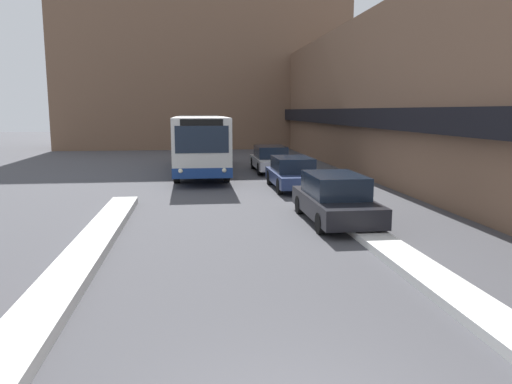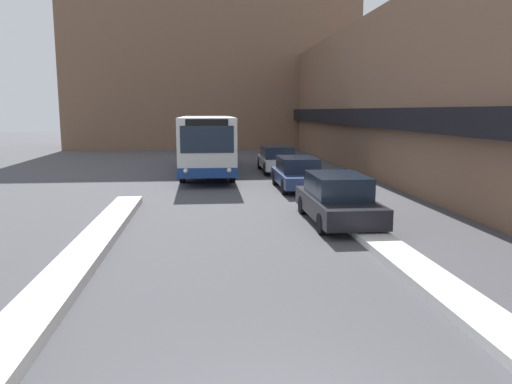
# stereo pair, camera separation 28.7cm
# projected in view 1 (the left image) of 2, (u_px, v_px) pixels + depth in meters

# --- Properties ---
(building_row_right) EXTENTS (5.50, 60.00, 8.25)m
(building_row_right) POSITION_uv_depth(u_px,v_px,m) (383.00, 98.00, 29.04)
(building_row_right) COLOR brown
(building_row_right) RESTS_ON ground_plane
(building_backdrop_far) EXTENTS (26.00, 8.00, 17.65)m
(building_backdrop_far) POSITION_uv_depth(u_px,v_px,m) (203.00, 51.00, 46.16)
(building_backdrop_far) COLOR brown
(building_backdrop_far) RESTS_ON ground_plane
(snow_bank_left) EXTENTS (0.90, 17.93, 0.24)m
(snow_bank_left) POSITION_uv_depth(u_px,v_px,m) (64.00, 281.00, 9.67)
(snow_bank_left) COLOR silver
(snow_bank_left) RESTS_ON ground_plane
(snow_bank_right) EXTENTS (0.90, 20.89, 0.18)m
(snow_bank_right) POSITION_uv_depth(u_px,v_px,m) (396.00, 253.00, 11.66)
(snow_bank_right) COLOR silver
(snow_bank_right) RESTS_ON ground_plane
(city_bus) EXTENTS (2.64, 11.99, 3.07)m
(city_bus) POSITION_uv_depth(u_px,v_px,m) (200.00, 142.00, 27.11)
(city_bus) COLOR silver
(city_bus) RESTS_ON ground_plane
(parked_car_front) EXTENTS (1.82, 4.51, 1.48)m
(parked_car_front) POSITION_uv_depth(u_px,v_px,m) (335.00, 198.00, 15.23)
(parked_car_front) COLOR black
(parked_car_front) RESTS_ON ground_plane
(parked_car_middle) EXTENTS (1.82, 4.36, 1.39)m
(parked_car_middle) POSITION_uv_depth(u_px,v_px,m) (293.00, 173.00, 21.72)
(parked_car_middle) COLOR navy
(parked_car_middle) RESTS_ON ground_plane
(parked_car_back) EXTENTS (1.84, 4.75, 1.44)m
(parked_car_back) POSITION_uv_depth(u_px,v_px,m) (271.00, 159.00, 27.90)
(parked_car_back) COLOR silver
(parked_car_back) RESTS_ON ground_plane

